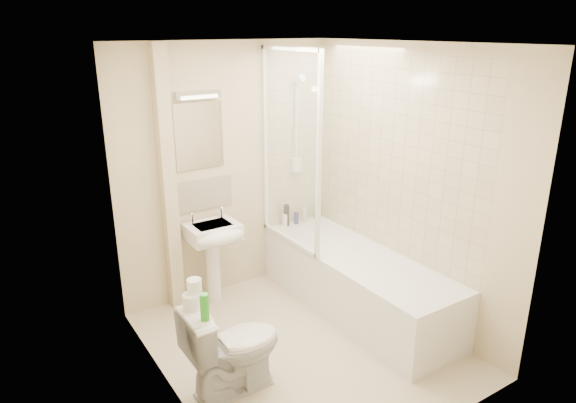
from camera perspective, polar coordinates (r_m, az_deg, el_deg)
floor at (r=4.43m, az=1.54°, el=-15.60°), size 2.50×2.50×0.00m
wall_back at (r=4.91m, az=-6.65°, el=3.30°), size 2.20×0.02×2.40m
wall_left at (r=3.42m, az=-13.71°, el=-4.18°), size 0.02×2.50×2.40m
wall_right at (r=4.57m, az=13.12°, el=1.73°), size 0.02×2.50×2.40m
ceiling at (r=3.66m, az=1.88°, el=17.18°), size 2.20×2.50×0.02m
tile_back at (r=5.21m, az=0.75°, el=6.88°), size 0.70×0.01×1.75m
tile_right at (r=4.64m, az=11.45°, el=4.99°), size 0.01×2.10×1.75m
pipe_boxing at (r=4.63m, az=-13.18°, el=1.95°), size 0.12×0.12×2.40m
splashback at (r=4.84m, az=-9.50°, el=0.82°), size 0.60×0.02×0.30m
mirror at (r=4.70m, az=-9.85°, el=7.20°), size 0.46×0.01×0.60m
strip_light at (r=4.62m, az=-9.99°, el=11.66°), size 0.42×0.07×0.07m
bathtub at (r=4.82m, az=7.65°, el=-8.74°), size 0.70×2.10×0.55m
shower_screen at (r=4.66m, az=0.18°, el=5.75°), size 0.04×0.92×1.80m
shower_fixture at (r=5.15m, az=1.02°, el=8.10°), size 0.10×0.16×0.99m
pedestal_sink at (r=4.78m, az=-8.14°, el=-4.41°), size 0.47×0.45×0.90m
bottle_white_a at (r=5.29m, az=-0.33°, el=-2.07°), size 0.06×0.06×0.13m
bottle_black_b at (r=5.28m, az=-0.16°, el=-1.56°), size 0.06×0.06×0.23m
bottle_blue at (r=5.36m, az=0.92°, el=-1.85°), size 0.05×0.05×0.12m
bottle_cream at (r=5.41m, az=1.83°, el=-1.47°), size 0.06×0.06×0.16m
bottle_green at (r=5.51m, az=3.23°, el=-1.43°), size 0.07×0.07×0.10m
toilet at (r=3.80m, az=-6.11°, el=-15.76°), size 0.41×0.70×0.71m
toilet_roll_lower at (r=3.56m, az=-10.65°, el=-10.85°), size 0.12×0.12×0.10m
toilet_roll_upper at (r=3.54m, az=-10.37°, el=-9.18°), size 0.10×0.10×0.09m
green_bottle at (r=3.40m, az=-9.26°, el=-11.50°), size 0.06×0.06×0.19m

